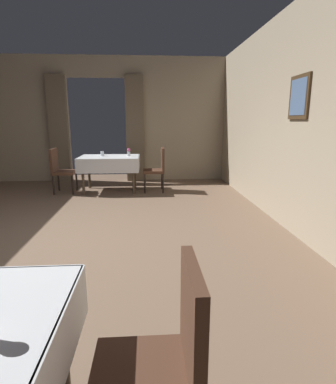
{
  "coord_description": "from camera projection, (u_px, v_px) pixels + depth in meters",
  "views": [
    {
      "loc": [
        1.21,
        -3.7,
        1.48
      ],
      "look_at": [
        1.48,
        0.29,
        0.55
      ],
      "focal_mm": 28.78,
      "sensor_mm": 36.0,
      "label": 1
    }
  ],
  "objects": [
    {
      "name": "ground",
      "position": [
        52.0,
        242.0,
        3.85
      ],
      "size": [
        10.08,
        10.08,
        0.0
      ],
      "primitive_type": "plane",
      "color": "#7A604C"
    },
    {
      "name": "wall_right",
      "position": [
        311.0,
        119.0,
        3.72
      ],
      "size": [
        0.16,
        8.4,
        3.0
      ],
      "color": "tan",
      "rests_on": "ground"
    },
    {
      "name": "wall_back",
      "position": [
        98.0,
        120.0,
        7.57
      ],
      "size": [
        6.4,
        0.27,
        3.0
      ],
      "color": "tan",
      "rests_on": "ground"
    },
    {
      "name": "dining_table_mid",
      "position": [
        110.0,
        161.0,
        6.53
      ],
      "size": [
        1.25,
        0.91,
        0.75
      ],
      "color": "#4C3D2D",
      "rests_on": "ground"
    },
    {
      "name": "chair_near_right",
      "position": [
        163.0,
        360.0,
        1.27
      ],
      "size": [
        0.44,
        0.44,
        0.93
      ],
      "color": "black",
      "rests_on": "ground"
    },
    {
      "name": "chair_mid_right",
      "position": [
        157.0,
        167.0,
        6.55
      ],
      "size": [
        0.44,
        0.44,
        0.93
      ],
      "color": "black",
      "rests_on": "ground"
    },
    {
      "name": "chair_mid_left",
      "position": [
        60.0,
        169.0,
        6.39
      ],
      "size": [
        0.45,
        0.44,
        0.93
      ],
      "color": "black",
      "rests_on": "ground"
    },
    {
      "name": "flower_vase_mid",
      "position": [
        129.0,
        152.0,
        6.56
      ],
      "size": [
        0.07,
        0.07,
        0.17
      ],
      "color": "silver",
      "rests_on": "dining_table_mid"
    },
    {
      "name": "glass_mid_b",
      "position": [
        102.0,
        154.0,
        6.55
      ],
      "size": [
        0.07,
        0.07,
        0.1
      ],
      "primitive_type": "cylinder",
      "color": "silver",
      "rests_on": "dining_table_mid"
    }
  ]
}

